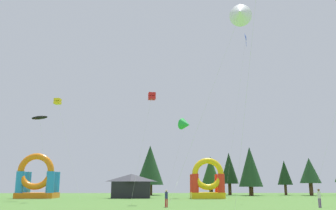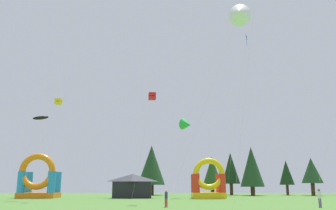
% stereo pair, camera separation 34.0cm
% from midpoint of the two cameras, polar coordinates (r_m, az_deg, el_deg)
% --- Properties ---
extents(kite_black_parafoil, '(3.06, 1.91, 12.42)m').
position_cam_midpoint_polar(kite_black_parafoil, '(56.09, -19.56, -1.96)').
color(kite_black_parafoil, black).
rests_on(kite_black_parafoil, ground_plane).
extents(kite_blue_diamond, '(4.66, 2.60, 23.81)m').
position_cam_midpoint_polar(kite_blue_diamond, '(54.19, 12.67, 10.23)').
color(kite_blue_diamond, blue).
rests_on(kite_blue_diamond, ground_plane).
extents(kite_yellow_box, '(4.63, 1.28, 14.15)m').
position_cam_midpoint_polar(kite_yellow_box, '(52.96, -16.97, 0.50)').
color(kite_yellow_box, yellow).
rests_on(kite_yellow_box, ground_plane).
extents(kite_white_delta, '(7.65, 3.06, 17.95)m').
position_cam_midpoint_polar(kite_white_delta, '(32.43, 11.66, 14.24)').
color(kite_white_delta, white).
rests_on(kite_white_delta, ground_plane).
extents(kite_green_delta, '(5.13, 5.23, 13.46)m').
position_cam_midpoint_polar(kite_green_delta, '(61.48, 3.18, -3.13)').
color(kite_green_delta, green).
rests_on(kite_green_delta, ground_plane).
extents(kite_red_box, '(2.88, 0.99, 13.54)m').
position_cam_midpoint_polar(kite_red_box, '(44.93, -2.34, 1.39)').
color(kite_red_box, red).
rests_on(kite_red_box, ground_plane).
extents(person_left_edge, '(0.39, 0.39, 1.72)m').
position_cam_midpoint_polar(person_left_edge, '(36.98, -0.03, -14.50)').
color(person_left_edge, '#B21E26').
rests_on(person_left_edge, ground_plane).
extents(person_midfield, '(0.36, 0.36, 1.81)m').
position_cam_midpoint_polar(person_midfield, '(39.57, 23.34, -13.30)').
color(person_midfield, '#724C8C').
rests_on(person_midfield, ground_plane).
extents(inflatable_yellow_castle, '(5.23, 3.99, 6.30)m').
position_cam_midpoint_polar(inflatable_yellow_castle, '(58.30, 6.68, -12.43)').
color(inflatable_yellow_castle, yellow).
rests_on(inflatable_yellow_castle, ground_plane).
extents(inflatable_orange_dome, '(6.08, 4.52, 7.15)m').
position_cam_midpoint_polar(inflatable_orange_dome, '(62.92, -19.91, -11.45)').
color(inflatable_orange_dome, orange).
rests_on(inflatable_orange_dome, ground_plane).
extents(festival_tent, '(6.13, 3.36, 3.85)m').
position_cam_midpoint_polar(festival_tent, '(59.77, -5.56, -12.79)').
color(festival_tent, black).
rests_on(festival_tent, ground_plane).
extents(tree_row_0, '(5.55, 5.55, 10.03)m').
position_cam_midpoint_polar(tree_row_0, '(74.11, -2.52, -9.60)').
color(tree_row_0, '#4C331E').
rests_on(tree_row_0, ground_plane).
extents(tree_row_1, '(4.11, 4.11, 7.59)m').
position_cam_midpoint_polar(tree_row_1, '(72.38, 7.22, -10.62)').
color(tree_row_1, '#4C331E').
rests_on(tree_row_1, ground_plane).
extents(tree_row_2, '(3.72, 3.72, 8.64)m').
position_cam_midpoint_polar(tree_row_2, '(76.24, 10.14, -9.95)').
color(tree_row_2, '#4C331E').
rests_on(tree_row_2, ground_plane).
extents(tree_row_3, '(4.66, 4.66, 9.50)m').
position_cam_midpoint_polar(tree_row_3, '(73.36, 13.39, -9.60)').
color(tree_row_3, '#4C331E').
rests_on(tree_row_3, ground_plane).
extents(tree_row_4, '(3.02, 3.02, 6.98)m').
position_cam_midpoint_polar(tree_row_4, '(78.38, 18.56, -10.26)').
color(tree_row_4, '#4C331E').
rests_on(tree_row_4, ground_plane).
extents(tree_row_5, '(4.09, 4.09, 7.33)m').
position_cam_midpoint_polar(tree_row_5, '(77.06, 22.14, -9.73)').
color(tree_row_5, '#4C331E').
rests_on(tree_row_5, ground_plane).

